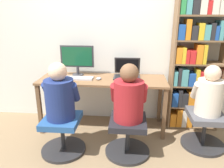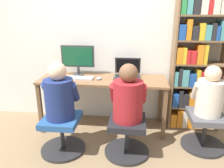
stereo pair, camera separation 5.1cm
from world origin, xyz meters
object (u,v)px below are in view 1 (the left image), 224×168
object	(u,v)px
office_chair_left	(63,133)
person_at_laptop	(129,97)
bookshelf	(196,63)
person_at_monitor	(60,95)
laptop	(127,73)
desktop_monitor	(77,59)
keyboard	(77,78)
person_near_shelf	(210,94)
office_chair_right	(128,135)
office_chair_side	(204,129)

from	to	relation	value
office_chair_left	person_at_laptop	world-z (taller)	person_at_laptop
bookshelf	person_at_monitor	bearing A→B (deg)	-155.14
laptop	bookshelf	xyz separation A→B (m)	(0.94, 0.03, 0.17)
office_chair_left	desktop_monitor	bearing A→B (deg)	88.32
keyboard	bookshelf	size ratio (longest dim) A/B	0.24
office_chair_left	bookshelf	xyz separation A→B (m)	(1.69, 0.79, 0.73)
office_chair_left	keyboard	bearing A→B (deg)	85.04
bookshelf	person_near_shelf	bearing A→B (deg)	-83.51
desktop_monitor	keyboard	bearing A→B (deg)	-81.55
office_chair_right	person_near_shelf	distance (m)	1.10
office_chair_right	person_near_shelf	xyz separation A→B (m)	(0.96, 0.24, 0.47)
keyboard	person_at_monitor	bearing A→B (deg)	-95.00
office_chair_right	office_chair_side	xyz separation A→B (m)	(0.96, 0.24, 0.00)
person_at_monitor	bookshelf	size ratio (longest dim) A/B	0.35
desktop_monitor	bookshelf	size ratio (longest dim) A/B	0.25
person_at_monitor	bookshelf	bearing A→B (deg)	24.86
person_at_laptop	keyboard	bearing A→B (deg)	142.47
keyboard	person_at_laptop	bearing A→B (deg)	-37.53
bookshelf	office_chair_side	size ratio (longest dim) A/B	3.56
laptop	bookshelf	world-z (taller)	bookshelf
office_chair_left	person_near_shelf	xyz separation A→B (m)	(1.75, 0.28, 0.47)
keyboard	person_at_laptop	xyz separation A→B (m)	(0.74, -0.57, -0.03)
person_at_monitor	person_near_shelf	xyz separation A→B (m)	(1.75, 0.27, -0.03)
person_at_monitor	office_chair_side	size ratio (longest dim) A/B	1.23
person_at_laptop	office_chair_left	bearing A→B (deg)	-177.27
laptop	office_chair_left	bearing A→B (deg)	-134.71
person_at_monitor	bookshelf	distance (m)	1.88
office_chair_side	desktop_monitor	bearing A→B (deg)	163.13
desktop_monitor	person_near_shelf	xyz separation A→B (m)	(1.73, -0.52, -0.29)
person_at_monitor	office_chair_right	bearing A→B (deg)	2.06
office_chair_right	laptop	bearing A→B (deg)	93.17
person_at_laptop	bookshelf	bearing A→B (deg)	39.72
bookshelf	office_chair_side	xyz separation A→B (m)	(0.06, -0.52, -0.73)
desktop_monitor	office_chair_right	size ratio (longest dim) A/B	0.90
laptop	person_at_laptop	world-z (taller)	person_at_laptop
office_chair_right	person_at_monitor	size ratio (longest dim) A/B	0.81
keyboard	office_chair_left	xyz separation A→B (m)	(-0.05, -0.60, -0.52)
office_chair_left	office_chair_side	size ratio (longest dim) A/B	1.00
person_at_monitor	office_chair_side	bearing A→B (deg)	8.73
keyboard	bookshelf	distance (m)	1.67
office_chair_right	person_at_monitor	bearing A→B (deg)	-177.94
desktop_monitor	laptop	bearing A→B (deg)	-3.26
keyboard	office_chair_right	world-z (taller)	keyboard
office_chair_left	person_at_monitor	xyz separation A→B (m)	(0.00, 0.00, 0.50)
keyboard	office_chair_left	distance (m)	0.80
office_chair_right	person_near_shelf	bearing A→B (deg)	14.25
office_chair_right	person_at_laptop	distance (m)	0.49
bookshelf	keyboard	bearing A→B (deg)	-173.53
keyboard	office_chair_right	bearing A→B (deg)	-37.75
desktop_monitor	person_near_shelf	distance (m)	1.83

